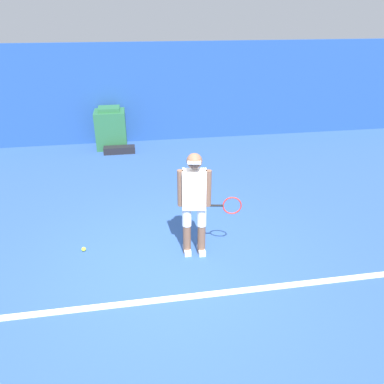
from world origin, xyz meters
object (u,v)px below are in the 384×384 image
object	(u,v)px
tennis_player	(195,201)
equipment_bag	(119,150)
covered_chair	(111,128)
tennis_ball	(84,249)

from	to	relation	value
tennis_player	equipment_bag	world-z (taller)	tennis_player
covered_chair	equipment_bag	bearing A→B (deg)	-69.60
covered_chair	equipment_bag	distance (m)	0.71
tennis_ball	covered_chair	size ratio (longest dim) A/B	0.06
tennis_player	tennis_ball	bearing A→B (deg)	179.42
tennis_ball	covered_chair	bearing A→B (deg)	86.26
covered_chair	tennis_player	bearing A→B (deg)	-75.30
tennis_player	covered_chair	world-z (taller)	tennis_player
tennis_player	covered_chair	xyz separation A→B (m)	(-1.37, 5.24, -0.38)
covered_chair	equipment_bag	world-z (taller)	covered_chair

